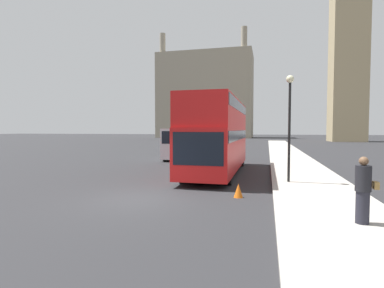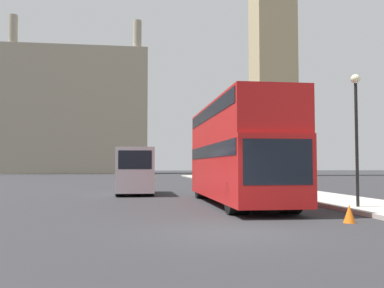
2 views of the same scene
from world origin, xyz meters
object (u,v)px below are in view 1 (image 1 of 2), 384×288
Objects in this scene: white_van at (181,143)px; pedestrian at (363,190)px; street_lamp at (290,111)px; red_double_decker_bus at (218,133)px.

pedestrian is at bearing -59.31° from white_van.
street_lamp is (-1.49, 6.25, 2.51)m from pedestrian.
red_double_decker_bus is 8.74m from white_van.
white_van is 13.64m from street_lamp.
pedestrian is 0.35× the size of street_lamp.
white_van reaches higher than pedestrian.
white_van is (-4.49, 7.42, -1.01)m from red_double_decker_bus.
street_lamp is (8.46, -10.50, 2.09)m from white_van.
street_lamp is at bearing -51.15° from white_van.
pedestrian is (9.94, -16.75, -0.42)m from white_van.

